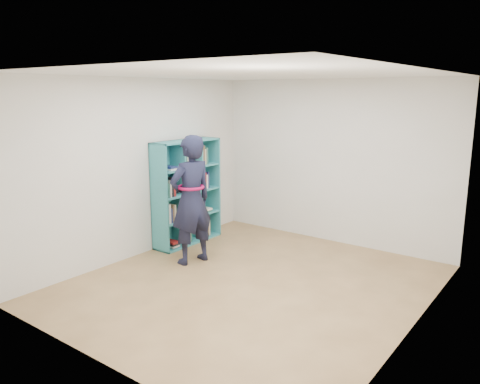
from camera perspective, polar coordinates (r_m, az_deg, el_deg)
The scene contains 9 objects.
floor at distance 6.07m, azimuth 1.30°, elevation -11.13°, with size 4.50×4.50×0.00m, color brown.
ceiling at distance 5.58m, azimuth 1.43°, elevation 14.21°, with size 4.50×4.50×0.00m, color white.
wall_left at distance 7.01m, azimuth -12.11°, elevation 2.85°, with size 0.02×4.50×2.60m, color silver.
wall_right at distance 4.84m, azimuth 21.07°, elevation -1.78°, with size 0.02×4.50×2.60m, color silver.
wall_back at distance 7.61m, azimuth 11.23°, elevation 3.59°, with size 4.00×0.02×2.60m, color silver.
wall_front at distance 4.11m, azimuth -17.14°, elevation -3.88°, with size 4.00×0.02×2.60m, color silver.
bookshelf at distance 7.52m, azimuth -6.67°, elevation -0.16°, with size 0.36×1.25×1.66m.
person at distance 6.58m, azimuth -5.98°, elevation -0.97°, with size 0.57×0.75×1.83m.
smartphone at distance 6.72m, azimuth -6.19°, elevation 0.35°, with size 0.03×0.11×0.14m.
Camera 1 is at (3.22, -4.56, 2.39)m, focal length 35.00 mm.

